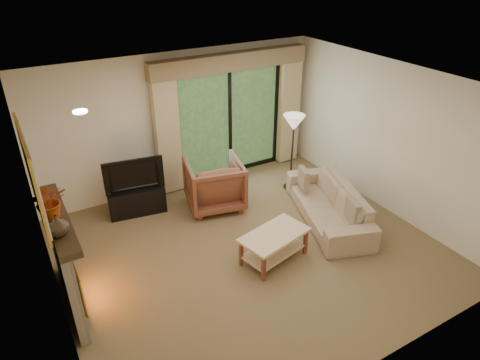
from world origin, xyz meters
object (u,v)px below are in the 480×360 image
sofa (328,204)px  coffee_table (274,246)px  armchair (214,184)px  media_console (137,199)px

sofa → coffee_table: size_ratio=2.10×
sofa → coffee_table: (-1.41, -0.43, -0.08)m
armchair → coffee_table: bearing=105.0°
media_console → armchair: size_ratio=0.99×
media_console → coffee_table: bearing=-50.6°
armchair → sofa: 2.03m
media_console → sofa: (2.77, -1.89, 0.07)m
armchair → media_console: bearing=-9.0°
media_console → coffee_table: media_console is taller
sofa → coffee_table: 1.48m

